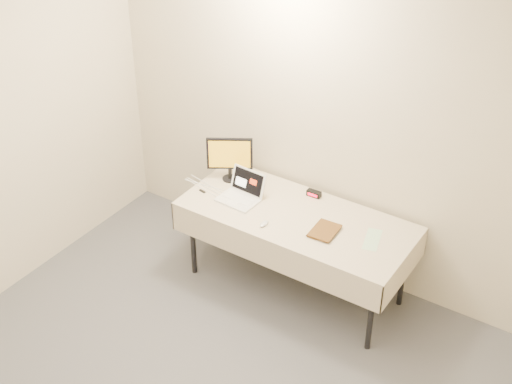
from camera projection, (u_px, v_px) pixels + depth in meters
The scene contains 9 objects.
back_wall at pixel (329, 123), 5.56m from camera, with size 4.00×0.10×2.70m, color beige.
table at pixel (296, 222), 5.61m from camera, with size 1.86×0.81×0.74m.
laptop at pixel (242, 193), 5.75m from camera, with size 0.33×0.31×0.22m.
monitor at pixel (230, 156), 5.89m from camera, with size 0.34×0.22×0.39m.
book at pixel (314, 215), 5.36m from camera, with size 0.19×0.02×0.25m, color #8F581A.
alarm_clock at pixel (314, 194), 5.79m from camera, with size 0.12×0.05×0.05m.
clicker at pixel (264, 224), 5.46m from camera, with size 0.05×0.10×0.02m, color silver.
paper_form at pixel (372, 239), 5.31m from camera, with size 0.11×0.28×0.00m, color #AED9AD.
usb_dongle at pixel (202, 191), 5.85m from camera, with size 0.06×0.02×0.01m, color black.
Camera 1 is at (2.23, -1.95, 3.95)m, focal length 50.00 mm.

